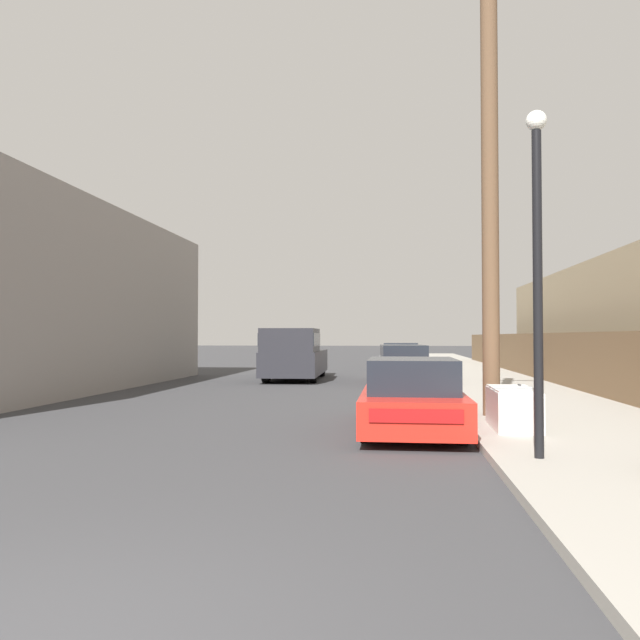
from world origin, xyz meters
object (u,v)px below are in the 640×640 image
Objects in this scene: parked_sports_car_red at (412,397)px; car_parked_far at (402,357)px; utility_pole at (490,171)px; car_parked_mid at (403,365)px; pickup_truck at (294,355)px; street_lamp at (537,254)px; discarded_fridge at (513,408)px.

parked_sports_car_red is 1.03× the size of car_parked_far.
parked_sports_car_red is 0.49× the size of utility_pole.
utility_pole reaches higher than parked_sports_car_red.
pickup_truck is at bearing 162.96° from car_parked_mid.
street_lamp is at bearing -87.54° from car_parked_mid.
car_parked_far is at bearing 85.93° from car_parked_mid.
street_lamp is (1.49, -14.26, 2.08)m from car_parked_mid.
car_parked_mid is at bearing 98.91° from utility_pole.
car_parked_far is at bearing 95.47° from discarded_fridge.
street_lamp is (5.58, -15.24, 1.74)m from pickup_truck.
discarded_fridge is 0.27× the size of pickup_truck.
pickup_truck reaches higher than car_parked_far.
discarded_fridge is 11.76m from car_parked_mid.
street_lamp is at bearing -92.59° from discarded_fridge.
parked_sports_car_red is 0.95× the size of car_parked_mid.
car_parked_mid is (-1.66, 11.65, 0.18)m from discarded_fridge.
pickup_truck reaches higher than discarded_fridge.
utility_pole is 2.12× the size of street_lamp.
street_lamp is at bearing 108.31° from pickup_truck.
car_parked_mid is 14.48m from street_lamp.
pickup_truck is at bearing 110.10° from street_lamp.
car_parked_far is 0.47× the size of utility_pole.
car_parked_far is at bearing -120.79° from pickup_truck.
parked_sports_car_red is (-1.68, 0.32, 0.13)m from discarded_fridge.
car_parked_mid reaches higher than parked_sports_car_red.
parked_sports_car_red is 12.97m from pickup_truck.
car_parked_far reaches higher than parked_sports_car_red.
discarded_fridge is 3.45m from street_lamp.
utility_pole is (5.65, -10.94, 3.95)m from pickup_truck.
parked_sports_car_red is at bearing -87.46° from car_parked_far.
parked_sports_car_red is 3.93m from street_lamp.
utility_pole is at bearing -82.58° from car_parked_far.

